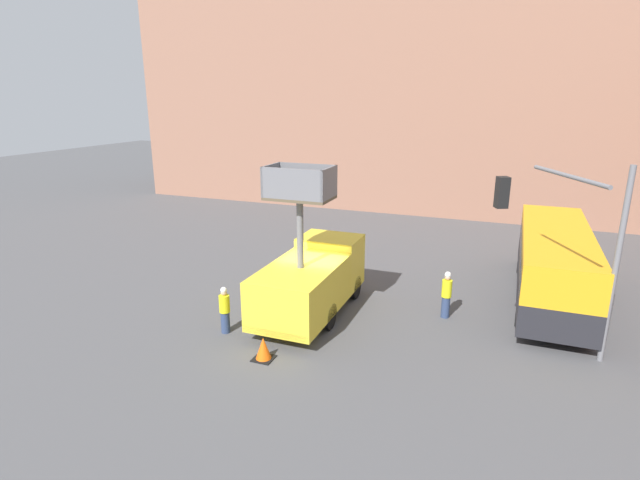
# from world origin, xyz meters

# --- Properties ---
(ground_plane) EXTENTS (120.00, 120.00, 0.00)m
(ground_plane) POSITION_xyz_m (0.00, 0.00, 0.00)
(ground_plane) COLOR #4C4C4F
(building_backdrop_far) EXTENTS (44.00, 10.00, 19.49)m
(building_backdrop_far) POSITION_xyz_m (0.00, 22.42, 9.74)
(building_backdrop_far) COLOR #936651
(building_backdrop_far) RESTS_ON ground_plane
(utility_truck) EXTENTS (2.48, 6.23, 5.90)m
(utility_truck) POSITION_xyz_m (0.04, -0.48, 1.48)
(utility_truck) COLOR yellow
(utility_truck) RESTS_ON ground_plane
(city_bus) EXTENTS (2.60, 10.01, 2.97)m
(city_bus) POSITION_xyz_m (8.78, 4.38, 1.74)
(city_bus) COLOR #232328
(city_bus) RESTS_ON ground_plane
(traffic_light_pole) EXTENTS (3.75, 3.50, 6.30)m
(traffic_light_pole) POSITION_xyz_m (8.86, -1.05, 4.29)
(traffic_light_pole) COLOR slate
(traffic_light_pole) RESTS_ON ground_plane
(road_worker_near_truck) EXTENTS (0.38, 0.38, 1.74)m
(road_worker_near_truck) POSITION_xyz_m (-2.20, -3.14, 0.86)
(road_worker_near_truck) COLOR navy
(road_worker_near_truck) RESTS_ON ground_plane
(road_worker_directing) EXTENTS (0.38, 0.38, 1.85)m
(road_worker_directing) POSITION_xyz_m (4.97, 1.05, 0.93)
(road_worker_directing) COLOR navy
(road_worker_directing) RESTS_ON ground_plane
(traffic_cone_near_truck) EXTENTS (0.66, 0.66, 0.76)m
(traffic_cone_near_truck) POSITION_xyz_m (-0.05, -4.34, 0.36)
(traffic_cone_near_truck) COLOR black
(traffic_cone_near_truck) RESTS_ON ground_plane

